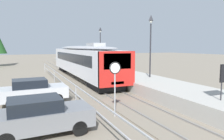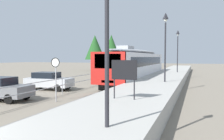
# 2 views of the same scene
# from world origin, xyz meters

# --- Properties ---
(ground_plane) EXTENTS (160.00, 160.00, 0.00)m
(ground_plane) POSITION_xyz_m (-3.00, 22.00, 0.00)
(ground_plane) COLOR slate
(track_rails) EXTENTS (3.20, 60.00, 0.14)m
(track_rails) POSITION_xyz_m (0.00, 22.00, 0.03)
(track_rails) COLOR slate
(track_rails) RESTS_ON ground
(commuter_train) EXTENTS (2.82, 19.03, 3.74)m
(commuter_train) POSITION_xyz_m (0.00, 22.51, 2.14)
(commuter_train) COLOR silver
(commuter_train) RESTS_ON track_rails
(station_platform) EXTENTS (3.90, 60.00, 0.90)m
(station_platform) POSITION_xyz_m (3.25, 22.00, 0.45)
(station_platform) COLOR #A8A59E
(station_platform) RESTS_ON ground
(platform_lamp_mid_platform) EXTENTS (0.34, 0.34, 5.35)m
(platform_lamp_mid_platform) POSITION_xyz_m (4.04, 15.08, 4.62)
(platform_lamp_mid_platform) COLOR #232328
(platform_lamp_mid_platform) RESTS_ON station_platform
(platform_lamp_far_end) EXTENTS (0.34, 0.34, 5.35)m
(platform_lamp_far_end) POSITION_xyz_m (4.04, 27.55, 4.62)
(platform_lamp_far_end) COLOR #232328
(platform_lamp_far_end) RESTS_ON station_platform
(speed_limit_sign) EXTENTS (0.61, 0.10, 2.81)m
(speed_limit_sign) POSITION_xyz_m (-1.98, 9.16, 2.12)
(speed_limit_sign) COLOR #9EA0A5
(speed_limit_sign) RESTS_ON ground
(carpark_fence) EXTENTS (0.06, 36.06, 1.25)m
(carpark_fence) POSITION_xyz_m (-3.30, 12.00, 0.91)
(carpark_fence) COLOR #9EA0A5
(carpark_fence) RESTS_ON ground
(parked_hatchback_grey) EXTENTS (4.07, 1.94, 1.53)m
(parked_hatchback_grey) POSITION_xyz_m (-5.66, 8.32, 0.79)
(parked_hatchback_grey) COLOR slate
(parked_hatchback_grey) RESTS_ON ground
(parked_hatchback_silver) EXTENTS (4.07, 1.93, 1.53)m
(parked_hatchback_silver) POSITION_xyz_m (-5.66, 13.59, 0.79)
(parked_hatchback_silver) COLOR #B7BABF
(parked_hatchback_silver) RESTS_ON ground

